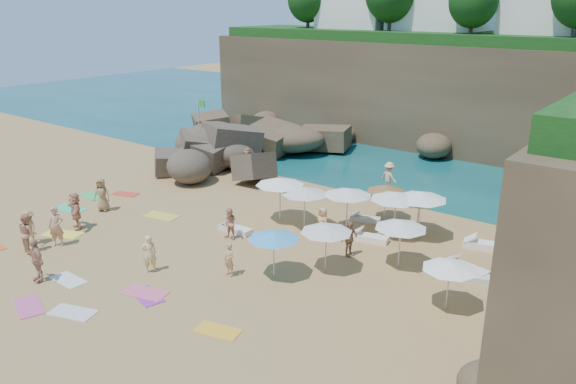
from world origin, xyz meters
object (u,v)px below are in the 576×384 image
Objects in this scene: lounger_0 at (365,219)px; person_stand_4 at (323,223)px; person_stand_3 at (349,239)px; parasol_2 at (419,199)px; person_stand_6 at (149,254)px; person_stand_2 at (389,177)px; person_stand_5 at (247,162)px; rock_outcrop at (212,174)px; parasol_0 at (305,190)px; person_stand_0 at (56,227)px; flag_pole at (200,121)px; parasol_1 at (348,192)px; person_stand_1 at (28,233)px.

person_stand_4 is at bearing -117.39° from lounger_0.
parasol_2 is at bearing -3.35° from person_stand_3.
person_stand_6 is (-5.84, -6.54, 0.01)m from person_stand_3.
parasol_2 is 1.28× the size of lounger_0.
person_stand_2 is 1.09× the size of person_stand_6.
person_stand_2 is at bearing -16.88° from person_stand_5.
person_stand_6 is (-2.88, -15.87, -0.07)m from person_stand_2.
person_stand_6 is (8.23, -11.93, 0.84)m from rock_outcrop.
parasol_0 is 1.19× the size of parasol_2.
person_stand_5 is at bearing 148.53° from parasol_0.
person_stand_4 is at bearing 5.47° from person_stand_0.
parasol_0 reaches higher than person_stand_6.
parasol_2 is at bearing -12.84° from lounger_0.
person_stand_0 is 13.94m from person_stand_5.
lounger_0 is 0.81× the size of person_stand_5.
parasol_1 is (15.72, -5.21, -0.79)m from flag_pole.
lounger_0 is at bearing -116.26° from person_stand_1.
parasol_0 is (13.89, -6.29, -0.81)m from flag_pole.
person_stand_0 is at bearing -68.47° from flag_pole.
parasol_0 is 11.89m from person_stand_0.
person_stand_0 is at bearing -49.17° from person_stand_6.
person_stand_5 is (-0.01, 15.09, 0.04)m from person_stand_1.
person_stand_4 is at bearing -105.28° from parasol_1.
person_stand_0 is at bearing -113.15° from person_stand_4.
parasol_1 is 1.54× the size of lounger_0.
rock_outcrop is 3.91× the size of person_stand_0.
person_stand_1 is 1.16× the size of person_stand_4.
person_stand_2 is 8.45m from person_stand_4.
parasol_2 is 1.08× the size of person_stand_1.
parasol_0 is 0.99× the size of parasol_1.
flag_pole reaches higher than parasol_2.
parasol_2 is (18.60, -3.21, -1.13)m from flag_pole.
person_stand_0 is 1.23× the size of person_stand_4.
flag_pole is at bearing -178.61° from person_stand_4.
person_stand_4 is (-2.06, 0.93, -0.04)m from person_stand_3.
lounger_0 is 15.24m from person_stand_0.
rock_outcrop reaches higher than lounger_0.
parasol_0 is 5.64m from parasol_2.
person_stand_5 is 14.37m from person_stand_6.
person_stand_6 is at bearing -50.89° from flag_pole.
person_stand_1 is (5.49, -16.24, -1.94)m from flag_pole.
person_stand_2 is at bearing 121.22° from person_stand_4.
person_stand_2 is (-4.19, 4.89, -0.81)m from parasol_2.
person_stand_3 is (2.96, -9.33, -0.08)m from person_stand_2.
person_stand_4 is (0.90, -8.40, -0.12)m from person_stand_2.
person_stand_3 is (3.48, -1.36, -1.22)m from parasol_0.
lounger_0 is (15.81, -3.49, -2.74)m from flag_pole.
parasol_0 reaches higher than person_stand_5.
rock_outcrop is 1.70× the size of flag_pole.
person_stand_0 is (-9.77, -9.87, -1.10)m from parasol_1.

